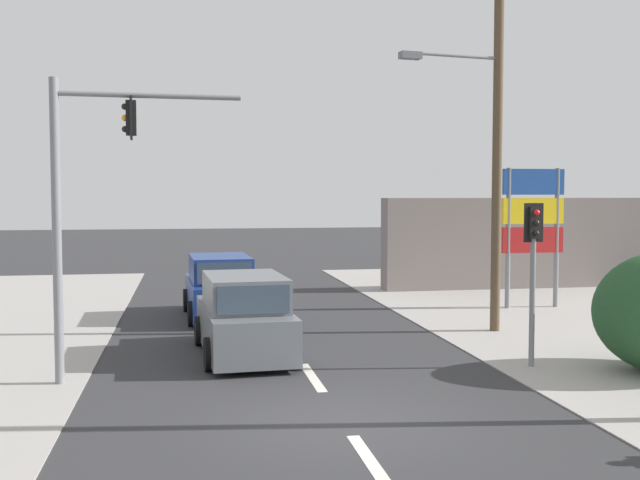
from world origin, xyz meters
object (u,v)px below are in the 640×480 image
suv_oncoming_near (220,289)px  suv_kerbside_parked (244,318)px  pedestal_signal_right_kerb (533,256)px  shopping_plaza_sign (533,218)px  traffic_signal_mast (85,190)px  utility_pole_midground_right (493,129)px

suv_oncoming_near → suv_kerbside_parked: bearing=-86.7°
pedestal_signal_right_kerb → shopping_plaza_sign: size_ratio=0.77×
traffic_signal_mast → shopping_plaza_sign: 15.19m
shopping_plaza_sign → suv_oncoming_near: shopping_plaza_sign is taller
pedestal_signal_right_kerb → suv_kerbside_parked: bearing=159.4°
traffic_signal_mast → shopping_plaza_sign: bearing=30.1°
utility_pole_midground_right → suv_kerbside_parked: (-6.85, -1.84, -4.61)m
shopping_plaza_sign → pedestal_signal_right_kerb: bearing=-115.9°
utility_pole_midground_right → traffic_signal_mast: (-10.10, -3.85, -1.66)m
pedestal_signal_right_kerb → shopping_plaza_sign: bearing=64.1°
traffic_signal_mast → suv_kerbside_parked: 4.82m
pedestal_signal_right_kerb → traffic_signal_mast: bearing=178.4°
utility_pole_midground_right → pedestal_signal_right_kerb: bearing=-101.1°
suv_kerbside_parked → suv_oncoming_near: 5.52m
utility_pole_midground_right → suv_kerbside_parked: 8.46m
pedestal_signal_right_kerb → suv_kerbside_parked: pedestal_signal_right_kerb is taller
pedestal_signal_right_kerb → suv_kerbside_parked: 6.64m
utility_pole_midground_right → traffic_signal_mast: 10.93m
pedestal_signal_right_kerb → shopping_plaza_sign: (3.82, 7.88, 0.57)m
utility_pole_midground_right → traffic_signal_mast: size_ratio=1.71×
pedestal_signal_right_kerb → suv_oncoming_near: 10.18m
utility_pole_midground_right → pedestal_signal_right_kerb: 5.20m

